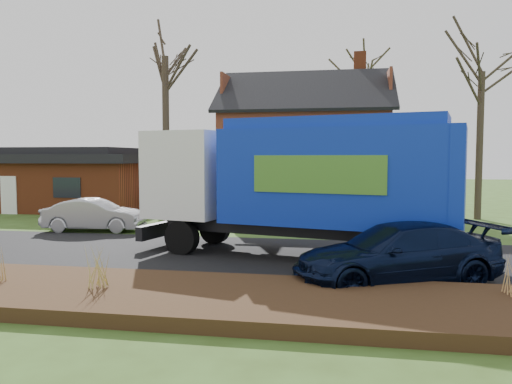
# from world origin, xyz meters

# --- Properties ---
(ground) EXTENTS (120.00, 120.00, 0.00)m
(ground) POSITION_xyz_m (0.00, 0.00, 0.00)
(ground) COLOR #324A18
(ground) RESTS_ON ground
(road) EXTENTS (80.00, 7.00, 0.02)m
(road) POSITION_xyz_m (0.00, 0.00, 0.01)
(road) COLOR black
(road) RESTS_ON ground
(mulch_verge) EXTENTS (80.00, 3.50, 0.30)m
(mulch_verge) POSITION_xyz_m (0.00, -5.30, 0.15)
(mulch_verge) COLOR #322010
(mulch_verge) RESTS_ON ground
(main_house) EXTENTS (12.95, 8.95, 9.26)m
(main_house) POSITION_xyz_m (1.49, 13.91, 4.03)
(main_house) COLOR beige
(main_house) RESTS_ON ground
(ranch_house) EXTENTS (9.80, 8.20, 3.70)m
(ranch_house) POSITION_xyz_m (-12.00, 13.00, 1.81)
(ranch_house) COLOR #944020
(ranch_house) RESTS_ON ground
(garbage_truck) EXTENTS (10.39, 4.95, 4.31)m
(garbage_truck) POSITION_xyz_m (2.88, 0.18, 2.48)
(garbage_truck) COLOR black
(garbage_truck) RESTS_ON ground
(silver_sedan) EXTENTS (4.31, 1.94, 1.37)m
(silver_sedan) POSITION_xyz_m (-6.24, 4.16, 0.69)
(silver_sedan) COLOR #A4A6AB
(silver_sedan) RESTS_ON ground
(navy_wagon) EXTENTS (5.62, 4.11, 1.51)m
(navy_wagon) POSITION_xyz_m (5.48, -2.82, 0.76)
(navy_wagon) COLOR black
(navy_wagon) RESTS_ON ground
(tree_front_west) EXTENTS (3.75, 3.75, 11.13)m
(tree_front_west) POSITION_xyz_m (-4.42, 8.03, 9.17)
(tree_front_west) COLOR #392D22
(tree_front_west) RESTS_ON ground
(tree_front_east) EXTENTS (3.79, 3.79, 10.53)m
(tree_front_east) POSITION_xyz_m (10.84, 11.30, 8.56)
(tree_front_east) COLOR #3A3023
(tree_front_east) RESTS_ON ground
(tree_back) EXTENTS (4.03, 4.03, 12.76)m
(tree_back) POSITION_xyz_m (5.66, 22.37, 10.64)
(tree_back) COLOR #3E3625
(tree_back) RESTS_ON ground
(grass_clump_mid) EXTENTS (0.35, 0.29, 0.97)m
(grass_clump_mid) POSITION_xyz_m (-1.05, -5.41, 0.78)
(grass_clump_mid) COLOR #AB964B
(grass_clump_mid) RESTS_ON mulch_verge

